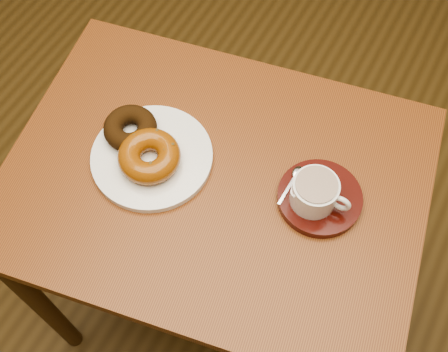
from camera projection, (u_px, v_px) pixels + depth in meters
The scene contains 8 objects.
ground at pixel (234, 198), 1.88m from camera, with size 6.00×6.00×0.00m, color brown.
cafe_table at pixel (216, 204), 1.17m from camera, with size 0.89×0.73×0.75m.
donut_plate at pixel (152, 157), 1.08m from camera, with size 0.23×0.23×0.01m, color white.
donut_cinnamon at pixel (130, 128), 1.08m from camera, with size 0.10×0.10×0.04m, color black.
donut_caramel at pixel (149, 156), 1.05m from camera, with size 0.16×0.16×0.04m.
saucer at pixel (320, 198), 1.03m from camera, with size 0.16×0.16×0.02m, color #390C07.
coffee_cup at pixel (315, 192), 1.00m from camera, with size 0.11×0.08×0.06m.
teaspoon at pixel (296, 176), 1.04m from camera, with size 0.02×0.09×0.01m.
Camera 1 is at (0.38, -0.77, 1.68)m, focal length 45.00 mm.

